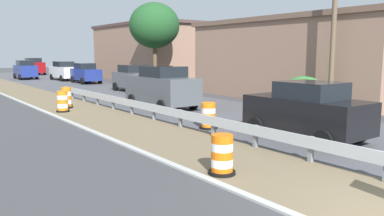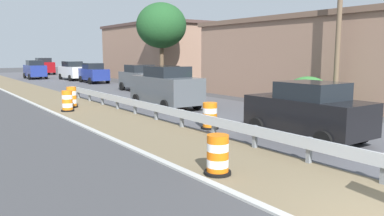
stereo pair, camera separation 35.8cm
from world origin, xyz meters
TOP-DOWN VIEW (x-y plane):
  - guardrail_median at (1.80, 2.53)m, footprint 0.18×40.55m
  - traffic_barrel_nearest at (-0.73, 4.19)m, footprint 0.66×0.66m
  - traffic_barrel_close at (2.57, 8.74)m, footprint 0.70×0.70m
  - traffic_barrel_mid at (-0.53, 16.38)m, footprint 0.65×0.65m
  - traffic_barrel_far at (0.08, 17.60)m, footprint 0.64×0.64m
  - car_lead_near_lane at (4.15, 43.13)m, footprint 2.06×4.12m
  - car_trailing_near_lane at (7.37, 51.91)m, footprint 2.27×4.71m
  - car_lead_far_lane at (4.10, 5.37)m, footprint 2.13×4.21m
  - car_mid_far_lane at (7.27, 23.44)m, footprint 2.23×4.07m
  - car_trailing_far_lane at (4.22, 14.69)m, footprint 2.19×4.82m
  - car_distant_a at (7.38, 33.47)m, footprint 2.05×4.40m
  - car_distant_c at (7.05, 38.68)m, footprint 2.05×4.82m
  - roadside_shop_near at (14.40, 13.26)m, footprint 7.63×14.60m
  - roadside_shop_far at (15.04, 34.80)m, footprint 6.74×14.66m
  - utility_pole_near at (10.03, 8.38)m, footprint 0.24×1.80m
  - bush_roadside at (8.54, 8.84)m, footprint 2.25×2.25m
  - tree_roadside at (10.77, 26.11)m, footprint 4.30×4.30m

SIDE VIEW (x-z plane):
  - traffic_barrel_nearest at x=-0.73m, z-range -0.05..0.92m
  - traffic_barrel_close at x=2.57m, z-range -0.05..0.97m
  - traffic_barrel_mid at x=-0.53m, z-range -0.05..0.99m
  - traffic_barrel_far at x=0.08m, z-range -0.05..1.06m
  - guardrail_median at x=1.80m, z-range 0.16..0.87m
  - bush_roadside at x=8.54m, z-range 0.00..1.81m
  - car_distant_a at x=7.38m, z-range 0.00..1.94m
  - car_lead_far_lane at x=4.10m, z-range 0.00..1.96m
  - car_mid_far_lane at x=7.27m, z-range 0.00..2.02m
  - car_distant_c at x=7.05m, z-range 0.00..2.02m
  - car_lead_near_lane at x=4.15m, z-range 0.00..2.10m
  - car_trailing_far_lane at x=4.22m, z-range 0.00..2.22m
  - car_trailing_near_lane at x=7.37m, z-range 0.00..2.25m
  - roadside_shop_near at x=14.40m, z-range 0.01..5.11m
  - roadside_shop_far at x=15.04m, z-range 0.01..6.07m
  - utility_pole_near at x=10.03m, z-range 0.16..8.65m
  - tree_roadside at x=10.77m, z-range 1.63..8.82m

